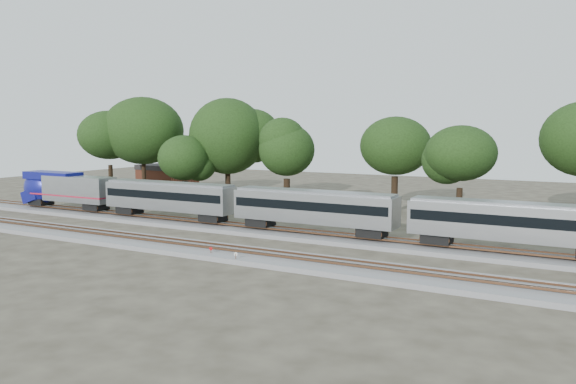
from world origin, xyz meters
name	(u,v)px	position (x,y,z in m)	size (l,w,h in m)	color
ground	(209,241)	(0.00, 0.00, 0.00)	(160.00, 160.00, 0.00)	#383328
track_far	(244,229)	(0.00, 6.00, 0.21)	(160.00, 5.00, 0.73)	slate
track_near	(182,247)	(0.00, -4.00, 0.21)	(160.00, 5.00, 0.73)	slate
train	(513,221)	(25.79, 6.00, 3.06)	(121.00, 2.94, 4.34)	#B3B5BA
switch_stand_red	(211,251)	(4.16, -5.40, 0.57)	(0.28, 0.08, 0.90)	#512D19
switch_stand_white	(236,256)	(7.13, -6.20, 0.60)	(0.29, 0.11, 0.94)	#512D19
switch_lever	(246,260)	(7.48, -5.23, 0.15)	(0.50, 0.30, 0.30)	#512D19
brick_building	(167,177)	(-32.37, 31.91, 2.21)	(9.88, 7.56, 4.38)	brown
tree_0	(109,135)	(-31.54, 18.39, 9.52)	(9.69, 9.69, 13.67)	black
tree_1	(143,131)	(-26.73, 20.24, 10.16)	(10.33, 10.33, 14.57)	black
tree_2	(184,158)	(-16.01, 16.38, 6.64)	(6.78, 6.78, 9.55)	black
tree_3	(227,136)	(-12.60, 21.39, 9.44)	(9.61, 9.61, 13.55)	black
tree_4	(287,150)	(-2.47, 19.68, 7.82)	(7.97, 7.97, 11.24)	black
tree_5	(395,146)	(9.41, 26.26, 8.32)	(8.47, 8.47, 11.95)	black
tree_6	(461,153)	(19.01, 18.31, 7.91)	(8.06, 8.06, 11.37)	black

